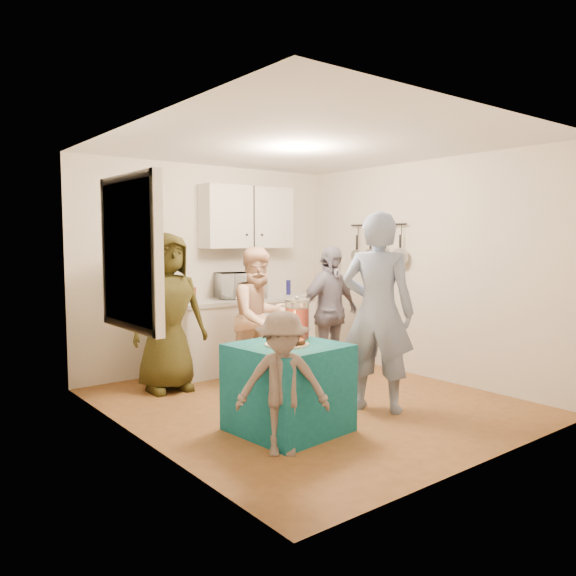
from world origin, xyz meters
TOP-DOWN VIEW (x-y plane):
  - floor at (0.00, 0.00)m, footprint 4.00×4.00m
  - ceiling at (0.00, 0.00)m, footprint 4.00×4.00m
  - back_wall at (0.00, 2.00)m, footprint 3.60×3.60m
  - left_wall at (-1.80, 0.00)m, footprint 4.00×4.00m
  - right_wall at (1.80, 0.00)m, footprint 4.00×4.00m
  - window_night at (-1.77, 0.30)m, footprint 0.04×1.00m
  - counter at (0.20, 1.70)m, footprint 2.20×0.58m
  - countertop at (0.20, 1.70)m, footprint 2.24×0.62m
  - upper_cabinet at (0.50, 1.85)m, footprint 1.30×0.30m
  - pot_rack at (1.72, 0.70)m, footprint 0.12×1.00m
  - microwave at (0.28, 1.70)m, footprint 0.68×0.54m
  - party_table at (-0.69, -0.54)m, footprint 0.93×0.93m
  - donut_cake at (-0.73, -0.57)m, footprint 0.38×0.38m
  - punch_jar at (-0.45, -0.35)m, footprint 0.22×0.22m
  - man_birthday at (0.35, -0.61)m, footprint 0.75×0.84m
  - woman_back_left at (-0.93, 1.30)m, footprint 0.89×0.61m
  - woman_back_center at (-0.04, 0.82)m, footprint 0.77×0.60m
  - woman_back_right at (0.90, 0.68)m, footprint 0.95×0.44m
  - child_near_left at (-1.07, -0.94)m, footprint 0.82×0.78m

SIDE VIEW (x-z plane):
  - floor at x=0.00m, z-range 0.00..0.00m
  - party_table at x=-0.69m, z-range 0.00..0.76m
  - counter at x=0.20m, z-range 0.00..0.86m
  - child_near_left at x=-1.07m, z-range 0.00..1.12m
  - woman_back_center at x=-0.04m, z-range 0.00..1.58m
  - woman_back_right at x=0.90m, z-range 0.00..1.58m
  - donut_cake at x=-0.73m, z-range 0.76..0.94m
  - woman_back_left at x=-0.93m, z-range 0.00..1.74m
  - countertop at x=0.20m, z-range 0.86..0.91m
  - punch_jar at x=-0.45m, z-range 0.76..1.10m
  - man_birthday at x=0.35m, z-range 0.00..1.93m
  - microwave at x=0.28m, z-range 0.91..1.24m
  - back_wall at x=0.00m, z-range 1.30..1.30m
  - left_wall at x=-1.80m, z-range 1.30..1.30m
  - right_wall at x=1.80m, z-range 1.30..1.30m
  - window_night at x=-1.77m, z-range 0.95..2.15m
  - pot_rack at x=1.72m, z-range 1.30..1.90m
  - upper_cabinet at x=0.50m, z-range 1.55..2.35m
  - ceiling at x=0.00m, z-range 2.60..2.60m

